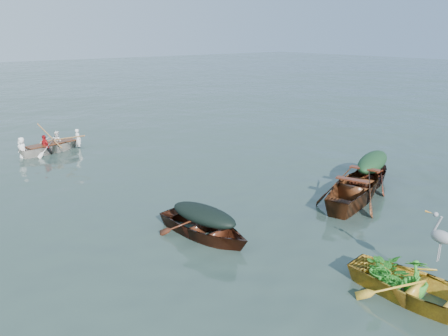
# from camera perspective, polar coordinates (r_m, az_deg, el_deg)

# --- Properties ---
(ground) EXTENTS (140.00, 140.00, 0.00)m
(ground) POSITION_cam_1_polar(r_m,az_deg,el_deg) (11.51, 9.81, -6.31)
(ground) COLOR #2F423B
(ground) RESTS_ON ground
(yellow_dinghy) EXTENTS (1.87, 3.57, 0.94)m
(yellow_dinghy) POSITION_cam_1_polar(r_m,az_deg,el_deg) (8.77, 24.61, -15.83)
(yellow_dinghy) COLOR gold
(yellow_dinghy) RESTS_ON ground
(dark_covered_boat) EXTENTS (1.86, 3.55, 0.82)m
(dark_covered_boat) POSITION_cam_1_polar(r_m,az_deg,el_deg) (10.31, -2.62, -8.97)
(dark_covered_boat) COLOR #41200F
(dark_covered_boat) RESTS_ON ground
(green_tarp_boat) EXTENTS (4.37, 2.66, 0.96)m
(green_tarp_boat) POSITION_cam_1_polar(r_m,az_deg,el_deg) (14.54, 18.57, -1.90)
(green_tarp_boat) COLOR #572714
(green_tarp_boat) RESTS_ON ground
(open_wooden_boat) EXTENTS (5.20, 3.08, 1.20)m
(open_wooden_boat) POSITION_cam_1_polar(r_m,az_deg,el_deg) (13.09, 16.89, -3.86)
(open_wooden_boat) COLOR #5F3017
(open_wooden_boat) RESTS_ON ground
(rowed_boat) EXTENTS (3.64, 1.76, 0.79)m
(rowed_boat) POSITION_cam_1_polar(r_m,az_deg,el_deg) (18.63, -21.51, 1.93)
(rowed_boat) COLOR white
(rowed_boat) RESTS_ON ground
(dark_tarp_cover) EXTENTS (1.03, 1.95, 0.40)m
(dark_tarp_cover) POSITION_cam_1_polar(r_m,az_deg,el_deg) (10.06, -2.67, -5.85)
(dark_tarp_cover) COLOR black
(dark_tarp_cover) RESTS_ON dark_covered_boat
(green_tarp_cover) EXTENTS (2.40, 1.46, 0.52)m
(green_tarp_cover) POSITION_cam_1_polar(r_m,az_deg,el_deg) (14.32, 18.85, 0.90)
(green_tarp_cover) COLOR #183C1B
(green_tarp_cover) RESTS_ON green_tarp_boat
(thwart_benches) EXTENTS (2.65, 1.68, 0.04)m
(thwart_benches) POSITION_cam_1_polar(r_m,az_deg,el_deg) (12.89, 17.13, -1.29)
(thwart_benches) COLOR #4A1E11
(thwart_benches) RESTS_ON open_wooden_boat
(heron) EXTENTS (0.32, 0.43, 0.92)m
(heron) POSITION_cam_1_polar(r_m,az_deg,el_deg) (8.81, 26.39, -9.00)
(heron) COLOR gray
(heron) RESTS_ON yellow_dinghy
(dinghy_weeds) EXTENTS (0.80, 0.98, 0.60)m
(dinghy_weeds) POSITION_cam_1_polar(r_m,az_deg,el_deg) (8.58, 21.88, -10.31)
(dinghy_weeds) COLOR #256D1C
(dinghy_weeds) RESTS_ON yellow_dinghy
(rowers) EXTENTS (2.59, 1.44, 0.76)m
(rowers) POSITION_cam_1_polar(r_m,az_deg,el_deg) (18.46, -21.77, 4.25)
(rowers) COLOR white
(rowers) RESTS_ON rowed_boat
(oars) EXTENTS (1.14, 2.67, 0.06)m
(oars) POSITION_cam_1_polar(r_m,az_deg,el_deg) (18.53, -21.65, 3.19)
(oars) COLOR #A46F3E
(oars) RESTS_ON rowed_boat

